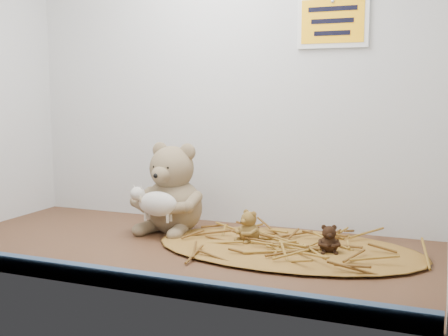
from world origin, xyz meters
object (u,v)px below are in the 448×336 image
at_px(toy_lamb, 158,204).
at_px(main_teddy, 173,187).
at_px(mini_teddy_tan, 249,225).
at_px(mini_teddy_brown, 329,237).

bearing_deg(toy_lamb, main_teddy, 90.00).
bearing_deg(mini_teddy_tan, mini_teddy_brown, 23.59).
xyz_separation_m(mini_teddy_tan, mini_teddy_brown, (0.20, -0.02, -0.01)).
relative_size(toy_lamb, mini_teddy_brown, 2.13).
height_order(toy_lamb, mini_teddy_brown, toy_lamb).
bearing_deg(main_teddy, toy_lamb, -84.69).
bearing_deg(mini_teddy_tan, main_teddy, -163.50).
bearing_deg(toy_lamb, mini_teddy_brown, 0.61).
bearing_deg(mini_teddy_tan, toy_lamb, -143.02).
xyz_separation_m(toy_lamb, mini_teddy_brown, (0.43, 0.00, -0.05)).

